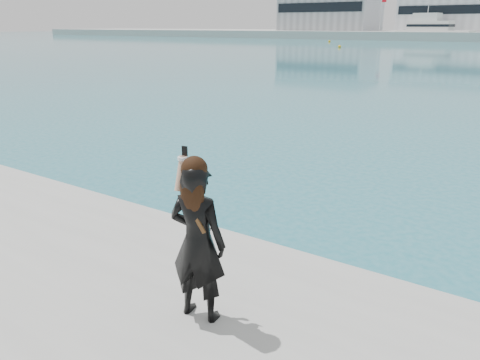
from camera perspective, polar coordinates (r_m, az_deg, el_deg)
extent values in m
plane|color=#1B6F7E|center=(6.12, -5.50, -16.62)|extent=(500.00, 500.00, 0.00)
cube|color=gray|center=(144.17, 10.94, 19.66)|extent=(26.00, 16.00, 11.00)
cube|color=black|center=(136.82, 9.50, 20.05)|extent=(24.70, 0.20, 2.42)
cube|color=silver|center=(134.24, 24.58, 18.10)|extent=(24.00, 15.00, 9.00)
cube|color=black|center=(126.80, 23.94, 18.46)|extent=(22.80, 0.20, 1.98)
cylinder|color=silver|center=(131.48, 16.76, 18.74)|extent=(0.16, 0.16, 8.00)
cube|color=red|center=(131.40, 17.17, 20.19)|extent=(1.20, 0.04, 0.80)
cube|color=silver|center=(123.86, 22.50, 15.97)|extent=(17.92, 7.32, 2.32)
cube|color=silver|center=(124.19, 22.19, 17.04)|extent=(10.16, 5.43, 2.13)
cube|color=silver|center=(124.56, 21.87, 17.97)|extent=(6.22, 4.10, 1.74)
cube|color=black|center=(124.19, 22.19, 17.04)|extent=(10.36, 5.55, 0.58)
cylinder|color=silver|center=(124.60, 21.98, 18.81)|extent=(0.15, 0.15, 1.93)
sphere|color=#FFB30D|center=(107.46, 10.84, 16.20)|extent=(0.50, 0.50, 0.50)
sphere|color=#FFB30D|center=(80.81, 12.03, 15.51)|extent=(0.50, 0.50, 0.50)
imported|color=black|center=(4.40, -5.17, -7.64)|extent=(0.61, 0.45, 1.55)
sphere|color=black|center=(4.12, -5.60, 1.32)|extent=(0.24, 0.24, 0.24)
ellipsoid|color=black|center=(4.14, -5.87, -1.46)|extent=(0.26, 0.13, 0.41)
cylinder|color=tan|center=(4.36, -7.23, 0.80)|extent=(0.10, 0.19, 0.34)
cylinder|color=white|center=(4.35, -7.02, 2.63)|extent=(0.09, 0.09, 0.03)
cube|color=black|center=(4.37, -6.76, 3.41)|extent=(0.06, 0.02, 0.11)
cube|color=#4C2D14|center=(4.19, -5.53, -4.37)|extent=(0.22, 0.05, 0.32)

